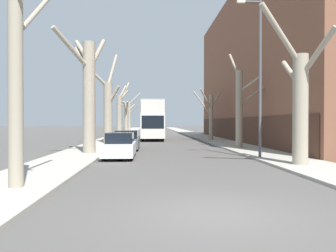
{
  "coord_description": "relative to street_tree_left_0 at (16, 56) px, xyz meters",
  "views": [
    {
      "loc": [
        -1.46,
        -7.23,
        2.06
      ],
      "look_at": [
        0.45,
        26.12,
        1.65
      ],
      "focal_mm": 35.0,
      "sensor_mm": 36.0,
      "label": 1
    }
  ],
  "objects": [
    {
      "name": "ground_plane",
      "position": [
        5.41,
        -2.76,
        -4.03
      ],
      "size": [
        300.0,
        300.0,
        0.0
      ],
      "primitive_type": "plane",
      "color": "#4C4947"
    },
    {
      "name": "sidewalk_left",
      "position": [
        -0.4,
        47.24,
        -3.97
      ],
      "size": [
        3.13,
        120.0,
        0.12
      ],
      "primitive_type": "cube",
      "color": "#A39E93",
      "rests_on": "ground"
    },
    {
      "name": "sidewalk_right",
      "position": [
        11.21,
        47.24,
        -3.97
      ],
      "size": [
        3.13,
        120.0,
        0.12
      ],
      "primitive_type": "cube",
      "color": "#A39E93",
      "rests_on": "ground"
    },
    {
      "name": "building_facade_right",
      "position": [
        17.76,
        24.29,
        3.92
      ],
      "size": [
        10.08,
        36.47,
        15.93
      ],
      "color": "brown",
      "rests_on": "ground"
    },
    {
      "name": "street_tree_left_0",
      "position": [
        0.0,
        0.0,
        0.0
      ],
      "size": [
        1.09,
        4.22,
        9.14
      ],
      "color": "gray",
      "rests_on": "ground"
    },
    {
      "name": "street_tree_left_1",
      "position": [
        0.06,
        11.07,
        0.01
      ],
      "size": [
        2.68,
        4.48,
        7.69
      ],
      "color": "gray",
      "rests_on": "ground"
    },
    {
      "name": "street_tree_left_2",
      "position": [
        0.09,
        20.79,
        -0.64
      ],
      "size": [
        3.26,
        3.42,
        8.73
      ],
      "color": "gray",
      "rests_on": "ground"
    },
    {
      "name": "street_tree_left_3",
      "position": [
        0.21,
        32.18,
        -0.85
      ],
      "size": [
        1.57,
        2.64,
        7.39
      ],
      "color": "gray",
      "rests_on": "ground"
    },
    {
      "name": "street_tree_left_4",
      "position": [
        0.16,
        43.52,
        -1.07
      ],
      "size": [
        3.04,
        2.8,
        6.48
      ],
      "color": "gray",
      "rests_on": "ground"
    },
    {
      "name": "street_tree_left_5",
      "position": [
        0.08,
        53.75,
        -0.52
      ],
      "size": [
        4.59,
        2.84,
        7.93
      ],
      "color": "gray",
      "rests_on": "ground"
    },
    {
      "name": "street_tree_right_0",
      "position": [
        10.82,
        4.62,
        -1.02
      ],
      "size": [
        3.09,
        3.68,
        7.25
      ],
      "color": "gray",
      "rests_on": "ground"
    },
    {
      "name": "street_tree_right_1",
      "position": [
        10.88,
        14.68,
        -0.78
      ],
      "size": [
        3.09,
        2.07,
        7.45
      ],
      "color": "gray",
      "rests_on": "ground"
    },
    {
      "name": "street_tree_right_2",
      "position": [
        10.63,
        25.4,
        -1.15
      ],
      "size": [
        3.63,
        3.92,
        5.63
      ],
      "color": "gray",
      "rests_on": "ground"
    },
    {
      "name": "double_decker_bus",
      "position": [
        4.3,
        28.71,
        -1.52
      ],
      "size": [
        2.56,
        10.72,
        4.44
      ],
      "color": "silver",
      "rests_on": "ground"
    },
    {
      "name": "parked_car_0",
      "position": [
        2.25,
        9.06,
        -3.35
      ],
      "size": [
        1.7,
        4.34,
        1.45
      ],
      "color": "silver",
      "rests_on": "ground"
    },
    {
      "name": "parked_car_1",
      "position": [
        2.25,
        14.6,
        -3.36
      ],
      "size": [
        1.86,
        4.09,
        1.42
      ],
      "color": "#4C5156",
      "rests_on": "ground"
    },
    {
      "name": "lamp_post",
      "position": [
        10.02,
        7.9,
        0.87
      ],
      "size": [
        1.4,
        0.2,
        8.88
      ],
      "color": "#4C4F54",
      "rests_on": "ground"
    }
  ]
}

